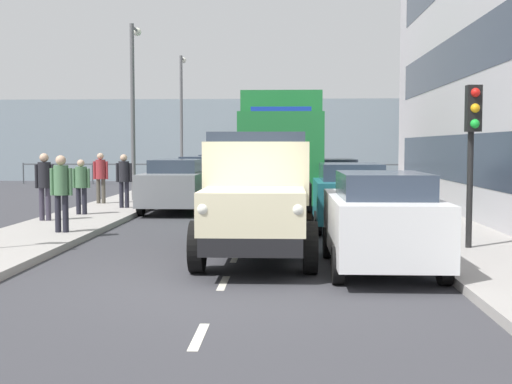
# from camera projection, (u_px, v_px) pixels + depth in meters

# --- Properties ---
(ground_plane) EXTENTS (80.00, 80.00, 0.00)m
(ground_plane) POSITION_uv_depth(u_px,v_px,m) (252.00, 220.00, 19.55)
(ground_plane) COLOR #38383D
(sidewalk_left) EXTENTS (2.44, 37.39, 0.15)m
(sidewalk_left) POSITION_uv_depth(u_px,v_px,m) (418.00, 219.00, 19.33)
(sidewalk_left) COLOR #9E9993
(sidewalk_left) RESTS_ON ground_plane
(sidewalk_right) EXTENTS (2.44, 37.39, 0.15)m
(sidewalk_right) POSITION_uv_depth(u_px,v_px,m) (90.00, 217.00, 19.76)
(sidewalk_right) COLOR #9E9993
(sidewalk_right) RESTS_ON ground_plane
(road_centreline_markings) EXTENTS (0.12, 34.34, 0.01)m
(road_centreline_markings) POSITION_uv_depth(u_px,v_px,m) (251.00, 222.00, 19.07)
(road_centreline_markings) COLOR silver
(road_centreline_markings) RESTS_ON ground_plane
(sea_horizon) EXTENTS (80.00, 0.80, 5.00)m
(sea_horizon) POSITION_uv_depth(u_px,v_px,m) (270.00, 140.00, 40.99)
(sea_horizon) COLOR #84939E
(sea_horizon) RESTS_ON ground_plane
(seawall_railing) EXTENTS (28.08, 0.08, 1.20)m
(seawall_railing) POSITION_uv_depth(u_px,v_px,m) (269.00, 168.00, 37.52)
(seawall_railing) COLOR #4C5156
(seawall_railing) RESTS_ON ground_plane
(truck_vintage_cream) EXTENTS (2.17, 5.64, 2.43)m
(truck_vintage_cream) POSITION_uv_depth(u_px,v_px,m) (257.00, 199.00, 12.68)
(truck_vintage_cream) COLOR black
(truck_vintage_cream) RESTS_ON ground_plane
(lorry_cargo_green) EXTENTS (2.58, 8.20, 3.87)m
(lorry_cargo_green) POSITION_uv_depth(u_px,v_px,m) (282.00, 149.00, 22.32)
(lorry_cargo_green) COLOR #1E7033
(lorry_cargo_green) RESTS_ON ground_plane
(car_white_kerbside_near) EXTENTS (1.84, 4.01, 1.72)m
(car_white_kerbside_near) POSITION_uv_depth(u_px,v_px,m) (381.00, 220.00, 11.65)
(car_white_kerbside_near) COLOR white
(car_white_kerbside_near) RESTS_ON ground_plane
(car_teal_kerbside_1) EXTENTS (1.92, 4.10, 1.72)m
(car_teal_kerbside_1) POSITION_uv_depth(u_px,v_px,m) (349.00, 195.00, 17.45)
(car_teal_kerbside_1) COLOR #1E6670
(car_teal_kerbside_1) RESTS_ON ground_plane
(car_black_kerbside_2) EXTENTS (1.83, 3.86, 1.72)m
(car_black_kerbside_2) POSITION_uv_depth(u_px,v_px,m) (334.00, 183.00, 23.29)
(car_black_kerbside_2) COLOR black
(car_black_kerbside_2) RESTS_ON ground_plane
(car_grey_oppositeside_0) EXTENTS (1.94, 4.50, 1.72)m
(car_grey_oppositeside_0) POSITION_uv_depth(u_px,v_px,m) (176.00, 184.00, 22.09)
(car_grey_oppositeside_0) COLOR slate
(car_grey_oppositeside_0) RESTS_ON ground_plane
(car_navy_oppositeside_1) EXTENTS (1.93, 3.93, 1.72)m
(car_navy_oppositeside_1) POSITION_uv_depth(u_px,v_px,m) (200.00, 176.00, 28.12)
(car_navy_oppositeside_1) COLOR navy
(car_navy_oppositeside_1) RESTS_ON ground_plane
(car_silver_oppositeside_2) EXTENTS (1.85, 4.50, 1.72)m
(car_silver_oppositeside_2) POSITION_uv_depth(u_px,v_px,m) (215.00, 171.00, 34.18)
(car_silver_oppositeside_2) COLOR #B7BABF
(car_silver_oppositeside_2) RESTS_ON ground_plane
(pedestrian_near_railing) EXTENTS (0.53, 0.34, 1.80)m
(pedestrian_near_railing) POSITION_uv_depth(u_px,v_px,m) (61.00, 187.00, 15.63)
(pedestrian_near_railing) COLOR black
(pedestrian_near_railing) RESTS_ON sidewalk_right
(pedestrian_couple_a) EXTENTS (0.53, 0.34, 1.82)m
(pedestrian_couple_a) POSITION_uv_depth(u_px,v_px,m) (45.00, 181.00, 18.10)
(pedestrian_couple_a) COLOR #383342
(pedestrian_couple_a) RESTS_ON sidewalk_right
(pedestrian_couple_b) EXTENTS (0.53, 0.34, 1.62)m
(pedestrian_couple_b) POSITION_uv_depth(u_px,v_px,m) (81.00, 182.00, 19.74)
(pedestrian_couple_b) COLOR black
(pedestrian_couple_b) RESTS_ON sidewalk_right
(pedestrian_strolling) EXTENTS (0.53, 0.34, 1.75)m
(pedestrian_strolling) POSITION_uv_depth(u_px,v_px,m) (124.00, 176.00, 21.84)
(pedestrian_strolling) COLOR black
(pedestrian_strolling) RESTS_ON sidewalk_right
(pedestrian_by_lamp) EXTENTS (0.53, 0.34, 1.77)m
(pedestrian_by_lamp) POSITION_uv_depth(u_px,v_px,m) (101.00, 174.00, 23.48)
(pedestrian_by_lamp) COLOR #4C473D
(pedestrian_by_lamp) RESTS_ON sidewalk_right
(traffic_light_near) EXTENTS (0.28, 0.41, 3.20)m
(traffic_light_near) POSITION_uv_depth(u_px,v_px,m) (472.00, 131.00, 13.09)
(traffic_light_near) COLOR black
(traffic_light_near) RESTS_ON sidewalk_left
(lamp_post_promenade) EXTENTS (0.32, 1.14, 6.51)m
(lamp_post_promenade) POSITION_uv_depth(u_px,v_px,m) (134.00, 96.00, 24.95)
(lamp_post_promenade) COLOR #59595B
(lamp_post_promenade) RESTS_ON sidewalk_right
(lamp_post_far) EXTENTS (0.32, 1.14, 6.99)m
(lamp_post_far) POSITION_uv_depth(u_px,v_px,m) (182.00, 108.00, 37.26)
(lamp_post_far) COLOR #59595B
(lamp_post_far) RESTS_ON sidewalk_right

